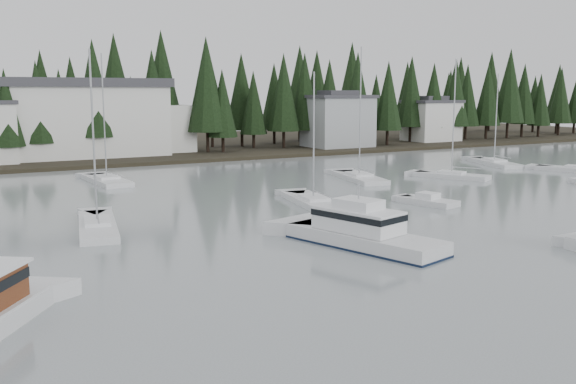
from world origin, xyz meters
name	(u,v)px	position (x,y,z in m)	size (l,w,h in m)	color
far_shore_land	(92,150)	(0.00, 97.00, 0.00)	(240.00, 54.00, 1.00)	black
conifer_treeline	(108,156)	(0.00, 86.00, 0.00)	(200.00, 22.00, 20.00)	black
house_east_a	(338,120)	(36.00, 78.00, 4.90)	(10.60, 8.48, 9.25)	#999EA0
house_east_b	(431,120)	(58.00, 80.00, 4.40)	(9.54, 7.42, 8.25)	silver
harbor_inn	(91,118)	(-2.96, 82.34, 5.78)	(29.50, 11.50, 10.90)	silver
cabin_cruiser_center	(362,235)	(0.29, 20.82, 0.69)	(6.12, 11.19, 4.59)	silver
sailboat_0	(451,177)	(27.76, 42.20, 0.09)	(6.02, 8.54, 13.70)	silver
sailboat_1	(494,164)	(41.97, 49.37, 0.06)	(5.85, 10.67, 12.44)	silver
sailboat_3	(98,229)	(-13.17, 33.87, 0.07)	(4.32, 10.43, 13.03)	silver
sailboat_6	(359,179)	(17.83, 46.01, 0.08)	(5.02, 10.25, 14.88)	silver
sailboat_8	(313,204)	(5.30, 35.04, 0.06)	(4.48, 10.22, 11.80)	silver
sailboat_9	(107,182)	(-7.01, 57.14, 0.07)	(3.47, 9.55, 14.07)	silver
runabout_1	(428,203)	(14.02, 30.43, 0.13)	(3.43, 5.54, 1.42)	silver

